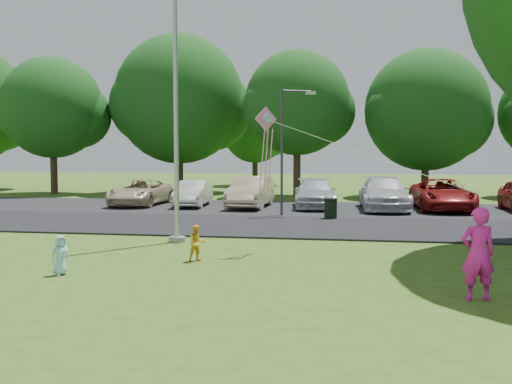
% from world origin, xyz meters
% --- Properties ---
extents(ground, '(120.00, 120.00, 0.00)m').
position_xyz_m(ground, '(0.00, 0.00, 0.00)').
color(ground, '#345717').
rests_on(ground, ground).
extents(park_road, '(60.00, 6.00, 0.06)m').
position_xyz_m(park_road, '(0.00, 9.00, 0.03)').
color(park_road, black).
rests_on(park_road, ground).
extents(parking_strip, '(42.00, 7.00, 0.06)m').
position_xyz_m(parking_strip, '(0.00, 15.50, 0.03)').
color(parking_strip, black).
rests_on(parking_strip, ground).
extents(flagpole, '(0.50, 0.50, 10.00)m').
position_xyz_m(flagpole, '(-3.50, 5.00, 4.17)').
color(flagpole, '#B7BABF').
rests_on(flagpole, ground).
extents(street_lamp, '(1.42, 0.72, 5.35)m').
position_xyz_m(street_lamp, '(-1.03, 12.33, 3.21)').
color(street_lamp, '#3F3F44').
rests_on(street_lamp, ground).
extents(trash_can, '(0.53, 0.53, 0.84)m').
position_xyz_m(trash_can, '(0.84, 11.42, 0.42)').
color(trash_can, black).
rests_on(trash_can, ground).
extents(tree_row, '(64.35, 11.94, 10.88)m').
position_xyz_m(tree_row, '(1.59, 24.23, 5.71)').
color(tree_row, '#332316').
rests_on(tree_row, ground).
extents(horizon_trees, '(77.46, 7.20, 7.02)m').
position_xyz_m(horizon_trees, '(4.06, 33.88, 4.30)').
color(horizon_trees, '#332316').
rests_on(horizon_trees, ground).
extents(parked_cars, '(19.93, 5.46, 1.49)m').
position_xyz_m(parked_cars, '(0.68, 15.50, 0.76)').
color(parked_cars, '#C6B793').
rests_on(parked_cars, ground).
extents(woman, '(0.68, 0.50, 1.70)m').
position_xyz_m(woman, '(3.89, -0.57, 0.85)').
color(woman, '#F220AD').
rests_on(woman, ground).
extents(child_yellow, '(0.56, 0.53, 0.90)m').
position_xyz_m(child_yellow, '(-2.11, 2.18, 0.45)').
color(child_yellow, yellow).
rests_on(child_yellow, ground).
extents(child_blue, '(0.48, 0.51, 0.88)m').
position_xyz_m(child_blue, '(-4.64, 0.17, 0.44)').
color(child_blue, '#A4E0FB').
rests_on(child_blue, ground).
extents(kite, '(4.78, 4.49, 2.77)m').
position_xyz_m(kite, '(-0.52, 3.56, 3.11)').
color(kite, pink).
rests_on(kite, ground).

